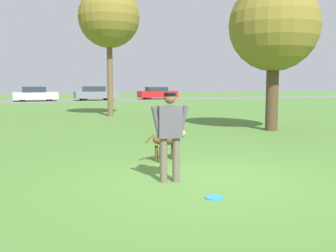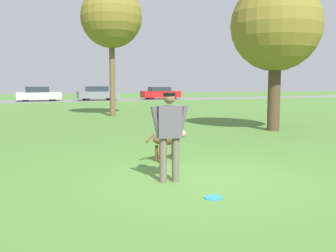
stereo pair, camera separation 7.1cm
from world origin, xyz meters
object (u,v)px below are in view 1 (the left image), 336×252
parked_car_red (157,93)px  parked_car_white (35,94)px  frisbee (214,198)px  parked_car_grey (95,93)px  dog (168,140)px  tree_near_right (274,27)px  person (170,130)px  tree_mid_center (109,17)px

parked_car_red → parked_car_white: bearing=-178.1°
frisbee → parked_car_grey: (5.70, 34.21, 0.69)m
dog → tree_near_right: size_ratio=0.20×
person → parked_car_white: size_ratio=0.39×
tree_near_right → parked_car_grey: (-0.54, 27.48, -3.08)m
person → tree_near_right: tree_near_right is taller
parked_car_red → person: bearing=-109.1°
dog → frisbee: size_ratio=3.92×
person → tree_near_right: (6.47, 5.54, 2.84)m
person → parked_car_grey: (5.93, 33.02, -0.24)m
parked_car_grey → person: bearing=-98.7°
tree_near_right → tree_mid_center: 9.40m
person → parked_car_grey: 33.55m
person → tree_mid_center: bearing=90.7°
person → parked_car_grey: person is taller
tree_near_right → parked_car_grey: 27.66m
parked_car_white → parked_car_red: 12.57m
tree_near_right → parked_car_grey: bearing=91.1°
frisbee → dog: bearing=80.7°
parked_car_white → parked_car_red: (12.57, -0.00, -0.03)m
dog → parked_car_grey: (5.21, 31.26, 0.21)m
person → frisbee: 1.52m
parked_car_red → tree_near_right: bearing=-100.9°
tree_mid_center → parked_car_grey: (3.36, 19.04, -4.42)m
person → tree_near_right: size_ratio=0.29×
tree_mid_center → tree_near_right: bearing=-65.2°
frisbee → tree_mid_center: 16.18m
tree_near_right → tree_mid_center: (-3.90, 8.44, 1.34)m
dog → person: bearing=-124.8°
tree_near_right → parked_car_white: bearing=102.7°
person → tree_mid_center: size_ratio=0.24×
frisbee → tree_near_right: size_ratio=0.05×
tree_near_right → parked_car_grey: tree_near_right is taller
frisbee → tree_mid_center: tree_mid_center is taller
dog → frisbee: dog is taller
frisbee → tree_near_right: bearing=47.1°
parked_car_white → frisbee: bearing=-89.1°
parked_car_white → tree_mid_center: bearing=-82.2°
person → tree_near_right: bearing=51.7°
frisbee → tree_mid_center: bearing=81.2°
tree_near_right → parked_car_red: 28.63m
dog → parked_car_white: 31.53m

